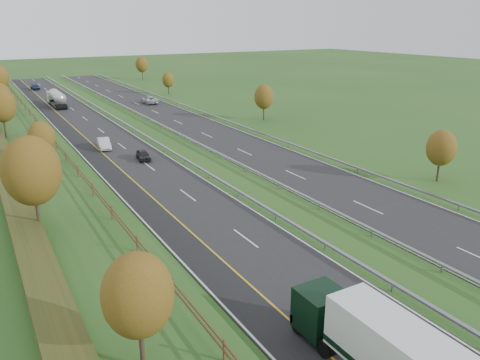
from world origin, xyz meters
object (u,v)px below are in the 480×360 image
at_px(car_oncoming, 149,100).
at_px(road_tanker, 57,98).
at_px(car_small_far, 35,87).
at_px(car_silver_mid, 104,143).
at_px(car_dark_near, 143,155).

bearing_deg(car_oncoming, road_tanker, -15.12).
bearing_deg(car_small_far, car_silver_mid, -93.51).
xyz_separation_m(road_tanker, car_dark_near, (2.43, -49.77, -1.18)).
xyz_separation_m(car_small_far, car_oncoming, (19.14, -37.54, 0.14)).
bearing_deg(car_small_far, road_tanker, -92.55).
distance_m(car_dark_near, car_silver_mid, 8.99).
xyz_separation_m(car_silver_mid, car_oncoming, (19.24, 34.83, 0.05)).
bearing_deg(road_tanker, car_small_far, 90.88).
distance_m(road_tanker, car_small_far, 31.10).
bearing_deg(car_silver_mid, car_small_far, 97.12).
relative_size(car_small_far, car_oncoming, 0.79).
bearing_deg(car_dark_near, car_oncoming, 77.11).
xyz_separation_m(car_dark_near, car_silver_mid, (-3.01, 8.47, 0.12)).
bearing_deg(car_dark_near, road_tanker, 100.45).
distance_m(car_silver_mid, car_oncoming, 39.79).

